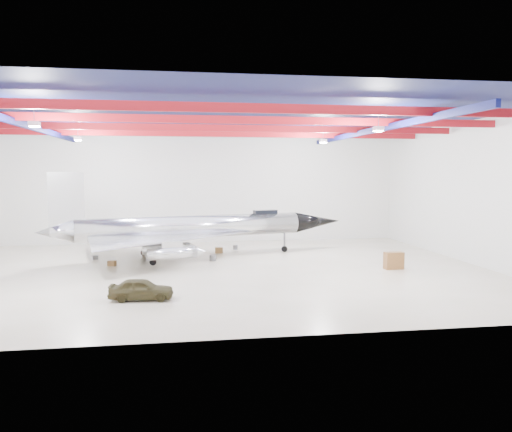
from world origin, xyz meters
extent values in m
plane|color=#BCB496|center=(0.00, 0.00, 0.00)|extent=(40.00, 40.00, 0.00)
plane|color=silver|center=(0.00, 15.00, 5.50)|extent=(40.00, 0.00, 40.00)
plane|color=silver|center=(20.00, 0.00, 5.50)|extent=(0.00, 30.00, 30.00)
plane|color=#0A0F38|center=(0.00, 0.00, 11.00)|extent=(40.00, 40.00, 0.00)
cube|color=maroon|center=(0.00, -9.00, 10.40)|extent=(39.50, 0.25, 0.50)
cube|color=maroon|center=(0.00, -3.00, 10.40)|extent=(39.50, 0.25, 0.50)
cube|color=maroon|center=(0.00, 3.00, 10.40)|extent=(39.50, 0.25, 0.50)
cube|color=maroon|center=(0.00, 9.00, 10.40)|extent=(39.50, 0.25, 0.50)
cube|color=#0C0F49|center=(-12.00, 0.00, 10.10)|extent=(0.25, 29.50, 0.40)
cube|color=#0C0F49|center=(12.00, 0.00, 10.10)|extent=(0.25, 29.50, 0.40)
cube|color=silver|center=(-10.00, -6.00, 9.70)|extent=(0.55, 0.55, 0.25)
cube|color=silver|center=(10.00, -6.00, 9.70)|extent=(0.55, 0.55, 0.25)
cube|color=silver|center=(-10.00, 6.00, 9.70)|extent=(0.55, 0.55, 0.25)
cube|color=silver|center=(10.00, 6.00, 9.70)|extent=(0.55, 0.55, 0.25)
cylinder|color=silver|center=(-1.09, 5.67, 2.58)|extent=(18.38, 5.76, 1.84)
cone|color=black|center=(10.15, 8.15, 2.58)|extent=(4.89, 2.79, 1.84)
cone|color=silver|center=(-11.43, 3.39, 2.58)|extent=(3.09, 2.39, 1.84)
cube|color=silver|center=(-10.53, 3.59, 4.97)|extent=(2.54, 0.66, 4.14)
cube|color=black|center=(5.21, 7.06, 3.54)|extent=(2.14, 1.16, 0.46)
cylinder|color=silver|center=(-2.69, 0.13, 1.29)|extent=(3.59, 1.56, 0.83)
cylinder|color=silver|center=(-3.19, 2.38, 1.29)|extent=(3.59, 1.56, 0.83)
cylinder|color=silver|center=(-4.38, 7.78, 1.29)|extent=(3.59, 1.56, 0.83)
cylinder|color=silver|center=(-4.87, 10.02, 1.29)|extent=(3.59, 1.56, 0.83)
cylinder|color=#59595B|center=(7.00, 7.46, 0.83)|extent=(0.17, 0.17, 1.66)
cylinder|color=black|center=(7.00, 7.46, 0.26)|extent=(0.55, 0.31, 0.52)
cylinder|color=#59595B|center=(-4.19, 2.63, 0.83)|extent=(0.17, 0.17, 1.66)
cylinder|color=black|center=(-4.19, 2.63, 0.26)|extent=(0.55, 0.31, 0.52)
cylinder|color=#59595B|center=(-5.18, 7.13, 0.83)|extent=(0.17, 0.17, 1.66)
cylinder|color=black|center=(-5.18, 7.13, 0.26)|extent=(0.55, 0.31, 0.52)
imported|color=#39341C|center=(-4.27, -7.71, 0.60)|extent=(3.62, 1.69, 1.20)
cube|color=brown|center=(13.24, -1.49, 0.62)|extent=(1.40, 0.76, 1.24)
cube|color=olive|center=(-7.23, 2.89, 0.19)|extent=(0.68, 0.62, 0.39)
cube|color=maroon|center=(-2.01, 7.78, 0.17)|extent=(0.61, 0.55, 0.35)
cylinder|color=#59595B|center=(0.43, 3.97, 0.24)|extent=(0.60, 0.60, 0.47)
cube|color=olive|center=(1.21, 7.70, 0.24)|extent=(0.71, 0.58, 0.47)
cube|color=#59595B|center=(-8.94, 6.06, 0.15)|extent=(0.49, 0.42, 0.30)
cylinder|color=#59595B|center=(2.85, 9.44, 0.20)|extent=(0.46, 0.46, 0.40)
camera|label=1|loc=(-2.07, -35.40, 7.02)|focal=35.00mm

